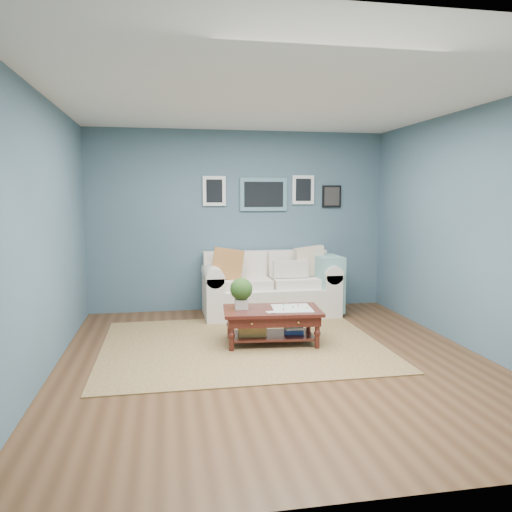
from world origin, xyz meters
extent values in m
plane|color=brown|center=(0.00, 0.00, 0.00)|extent=(5.00, 5.00, 0.00)
plane|color=white|center=(0.00, 0.00, 2.70)|extent=(5.00, 5.00, 0.00)
cube|color=#3F5866|center=(0.00, 2.50, 1.35)|extent=(4.50, 0.02, 2.70)
cube|color=#3F5866|center=(0.00, -2.50, 1.35)|extent=(4.50, 0.02, 2.70)
cube|color=#3F5866|center=(-2.25, 0.00, 1.35)|extent=(0.02, 5.00, 2.70)
cube|color=#3F5866|center=(2.25, 0.00, 1.35)|extent=(0.02, 5.00, 2.70)
cube|color=slate|center=(0.37, 2.48, 1.75)|extent=(0.72, 0.03, 0.50)
cube|color=black|center=(0.37, 2.46, 1.75)|extent=(0.60, 0.01, 0.38)
cube|color=white|center=(-0.38, 2.48, 1.80)|extent=(0.34, 0.03, 0.44)
cube|color=white|center=(0.99, 2.48, 1.82)|extent=(0.34, 0.03, 0.44)
cube|color=black|center=(1.45, 2.48, 1.72)|extent=(0.30, 0.03, 0.34)
cube|color=brown|center=(-0.26, 0.58, 0.01)|extent=(3.20, 2.56, 0.01)
cube|color=#F1E3D1|center=(0.37, 1.99, 0.21)|extent=(1.43, 0.88, 0.42)
cube|color=#F1E3D1|center=(0.37, 2.33, 0.66)|extent=(1.87, 0.22, 0.48)
cube|color=#F1E3D1|center=(-0.46, 1.99, 0.31)|extent=(0.24, 0.88, 0.62)
cube|color=#F1E3D1|center=(1.20, 1.99, 0.31)|extent=(0.24, 0.88, 0.62)
cylinder|color=#F1E3D1|center=(-0.46, 1.99, 0.62)|extent=(0.26, 0.88, 0.26)
cylinder|color=#F1E3D1|center=(1.20, 1.99, 0.62)|extent=(0.26, 0.88, 0.26)
cube|color=#F1E3D1|center=(-0.01, 1.93, 0.49)|extent=(0.72, 0.56, 0.13)
cube|color=#F1E3D1|center=(0.75, 1.93, 0.49)|extent=(0.72, 0.56, 0.13)
cube|color=#F1E3D1|center=(-0.01, 2.21, 0.73)|extent=(0.72, 0.12, 0.36)
cube|color=#F1E3D1|center=(0.75, 2.21, 0.73)|extent=(0.72, 0.12, 0.36)
cube|color=#B65B29|center=(-0.25, 1.94, 0.77)|extent=(0.49, 0.17, 0.48)
cube|color=beige|center=(0.97, 2.01, 0.77)|extent=(0.47, 0.18, 0.46)
cube|color=beige|center=(0.65, 1.89, 0.68)|extent=(0.50, 0.12, 0.24)
cube|color=#79B3A8|center=(1.20, 1.87, 0.46)|extent=(0.34, 0.55, 0.80)
cube|color=black|center=(0.09, 0.57, 0.40)|extent=(1.17, 0.75, 0.04)
cube|color=black|center=(0.09, 0.57, 0.33)|extent=(1.09, 0.67, 0.11)
cube|color=black|center=(0.09, 0.57, 0.10)|extent=(0.99, 0.57, 0.02)
sphere|color=gold|center=(-0.19, 0.29, 0.33)|extent=(0.03, 0.03, 0.03)
sphere|color=gold|center=(0.33, 0.24, 0.33)|extent=(0.03, 0.03, 0.03)
cylinder|color=black|center=(-0.41, 0.36, 0.19)|extent=(0.06, 0.06, 0.38)
cylinder|color=black|center=(0.56, 0.27, 0.19)|extent=(0.06, 0.06, 0.38)
cylinder|color=black|center=(-0.37, 0.86, 0.19)|extent=(0.06, 0.06, 0.38)
cylinder|color=black|center=(0.60, 0.77, 0.19)|extent=(0.06, 0.06, 0.38)
cube|color=beige|center=(-0.25, 0.64, 0.48)|extent=(0.16, 0.16, 0.11)
sphere|color=#234814|center=(-0.25, 0.64, 0.65)|extent=(0.26, 0.26, 0.26)
cube|color=beige|center=(0.33, 0.54, 0.42)|extent=(0.49, 0.49, 0.01)
cube|color=#AA8B4A|center=(-0.14, 0.59, 0.21)|extent=(0.34, 0.25, 0.19)
cube|color=navy|center=(0.36, 0.56, 0.17)|extent=(0.24, 0.19, 0.10)
camera|label=1|loc=(-1.11, -5.00, 1.73)|focal=35.00mm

